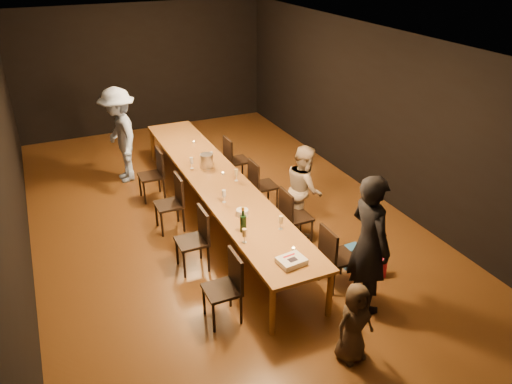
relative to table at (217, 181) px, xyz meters
name	(u,v)px	position (x,y,z in m)	size (l,w,h in m)	color
ground	(219,218)	(0.00, 0.00, -0.70)	(10.00, 10.00, 0.00)	#402110
room_shell	(214,101)	(0.00, 0.00, 1.38)	(6.04, 10.04, 3.02)	black
table	(217,181)	(0.00, 0.00, 0.00)	(0.90, 6.00, 0.75)	brown
chair_right_0	(339,256)	(0.85, -2.40, -0.24)	(0.42, 0.42, 0.93)	black
chair_right_1	(297,216)	(0.85, -1.20, -0.24)	(0.42, 0.42, 0.93)	black
chair_right_2	(264,185)	(0.85, 0.00, -0.24)	(0.42, 0.42, 0.93)	black
chair_right_3	(237,160)	(0.85, 1.20, -0.24)	(0.42, 0.42, 0.93)	black
chair_left_0	(222,289)	(-0.85, -2.40, -0.24)	(0.42, 0.42, 0.93)	black
chair_left_1	(192,241)	(-0.85, -1.20, -0.24)	(0.42, 0.42, 0.93)	black
chair_left_2	(169,204)	(-0.85, 0.00, -0.24)	(0.42, 0.42, 0.93)	black
chair_left_3	(151,175)	(-0.85, 1.20, -0.24)	(0.42, 0.42, 0.93)	black
woman_birthday	(369,244)	(0.93, -2.89, 0.24)	(0.68, 0.45, 1.88)	black
woman_tan	(304,189)	(1.15, -0.88, 0.03)	(0.71, 0.55, 1.46)	#C2AC91
man_blue	(120,135)	(-1.15, 2.22, 0.23)	(1.20, 0.69, 1.86)	#98B5EC
child	(354,323)	(0.26, -3.61, -0.20)	(0.49, 0.32, 1.01)	#3E3123
gift_bag_red	(377,268)	(1.46, -2.48, -0.56)	(0.23, 0.13, 0.28)	#CB1E40
gift_bag_blue	(350,256)	(1.27, -2.10, -0.54)	(0.26, 0.18, 0.33)	#2967B5
birthday_cake	(291,261)	(-0.01, -2.63, 0.09)	(0.35, 0.30, 0.08)	white
plate_stack	(242,213)	(-0.10, -1.30, 0.10)	(0.18, 0.18, 0.10)	white
champagne_bottle	(243,219)	(-0.26, -1.70, 0.24)	(0.09, 0.09, 0.38)	black
ice_bucket	(207,161)	(0.00, 0.51, 0.17)	(0.22, 0.22, 0.25)	#B8B7BD
wineglass_0	(244,236)	(-0.35, -1.95, 0.15)	(0.06, 0.06, 0.21)	beige
wineglass_1	(281,223)	(0.23, -1.85, 0.15)	(0.06, 0.06, 0.21)	beige
wineglass_2	(224,196)	(-0.19, -0.81, 0.15)	(0.06, 0.06, 0.21)	silver
wineglass_3	(236,175)	(0.26, -0.19, 0.15)	(0.06, 0.06, 0.21)	beige
wineglass_4	(192,163)	(-0.26, 0.57, 0.15)	(0.06, 0.06, 0.21)	silver
wineglass_5	(211,157)	(0.14, 0.66, 0.15)	(0.06, 0.06, 0.21)	silver
tealight_near	(293,249)	(0.15, -2.38, 0.06)	(0.05, 0.05, 0.03)	#B2B7B2
tealight_mid	(223,173)	(0.15, 0.13, 0.06)	(0.05, 0.05, 0.03)	#B2B7B2
tealight_far	(194,142)	(0.15, 1.70, 0.06)	(0.05, 0.05, 0.03)	#B2B7B2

